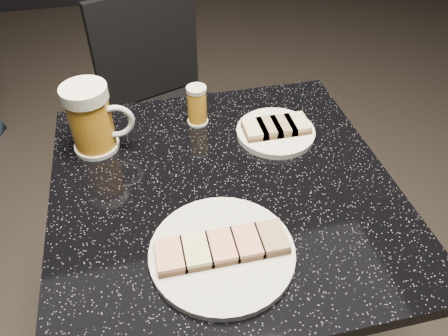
{
  "coord_description": "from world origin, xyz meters",
  "views": [
    {
      "loc": [
        -0.14,
        -0.62,
        1.38
      ],
      "look_at": [
        0.0,
        0.0,
        0.8
      ],
      "focal_mm": 35.0,
      "sensor_mm": 36.0,
      "label": 1
    }
  ],
  "objects_px": {
    "beer_mug": "(92,119)",
    "beer_tumbler": "(197,105)",
    "plate_large": "(222,253)",
    "plate_small": "(276,132)",
    "table": "(224,257)",
    "chair": "(166,103)"
  },
  "relations": [
    {
      "from": "table",
      "to": "beer_mug",
      "type": "relative_size",
      "value": 4.75
    },
    {
      "from": "chair",
      "to": "beer_tumbler",
      "type": "bearing_deg",
      "value": -85.0
    },
    {
      "from": "beer_tumbler",
      "to": "plate_small",
      "type": "bearing_deg",
      "value": -27.7
    },
    {
      "from": "plate_large",
      "to": "table",
      "type": "xyz_separation_m",
      "value": [
        0.04,
        0.17,
        -0.25
      ]
    },
    {
      "from": "plate_large",
      "to": "beer_tumbler",
      "type": "height_order",
      "value": "beer_tumbler"
    },
    {
      "from": "table",
      "to": "chair",
      "type": "xyz_separation_m",
      "value": [
        -0.06,
        0.71,
        -0.01
      ]
    },
    {
      "from": "plate_large",
      "to": "table",
      "type": "height_order",
      "value": "plate_large"
    },
    {
      "from": "plate_large",
      "to": "beer_tumbler",
      "type": "relative_size",
      "value": 2.62
    },
    {
      "from": "chair",
      "to": "plate_large",
      "type": "bearing_deg",
      "value": -89.13
    },
    {
      "from": "plate_small",
      "to": "beer_mug",
      "type": "xyz_separation_m",
      "value": [
        -0.41,
        0.04,
        0.07
      ]
    },
    {
      "from": "plate_large",
      "to": "beer_mug",
      "type": "xyz_separation_m",
      "value": [
        -0.21,
        0.35,
        0.07
      ]
    },
    {
      "from": "plate_large",
      "to": "plate_small",
      "type": "distance_m",
      "value": 0.37
    },
    {
      "from": "beer_mug",
      "to": "beer_tumbler",
      "type": "distance_m",
      "value": 0.24
    },
    {
      "from": "beer_mug",
      "to": "chair",
      "type": "distance_m",
      "value": 0.65
    },
    {
      "from": "beer_tumbler",
      "to": "chair",
      "type": "distance_m",
      "value": 0.57
    },
    {
      "from": "beer_mug",
      "to": "beer_tumbler",
      "type": "height_order",
      "value": "beer_mug"
    },
    {
      "from": "plate_small",
      "to": "table",
      "type": "bearing_deg",
      "value": -137.85
    },
    {
      "from": "beer_mug",
      "to": "beer_tumbler",
      "type": "xyz_separation_m",
      "value": [
        0.24,
        0.04,
        -0.03
      ]
    },
    {
      "from": "chair",
      "to": "beer_mug",
      "type": "bearing_deg",
      "value": -110.35
    },
    {
      "from": "plate_large",
      "to": "beer_tumbler",
      "type": "bearing_deg",
      "value": 85.89
    },
    {
      "from": "plate_small",
      "to": "beer_tumbler",
      "type": "xyz_separation_m",
      "value": [
        -0.17,
        0.09,
        0.04
      ]
    },
    {
      "from": "table",
      "to": "beer_mug",
      "type": "xyz_separation_m",
      "value": [
        -0.25,
        0.19,
        0.32
      ]
    }
  ]
}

